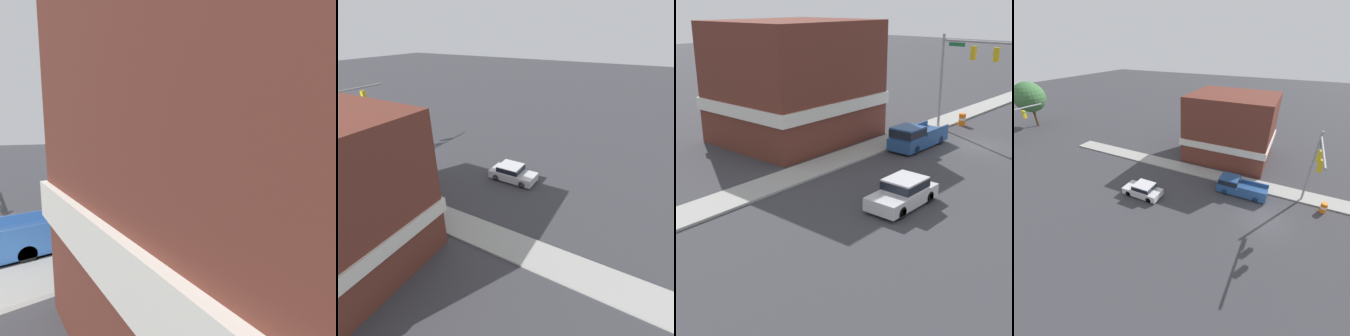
# 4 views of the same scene
# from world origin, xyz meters

# --- Properties ---
(far_signal_assembly) EXTENTS (8.40, 0.49, 7.62)m
(far_signal_assembly) POSITION_xyz_m (-3.56, 32.85, 5.57)
(far_signal_assembly) COLOR gray
(far_signal_assembly) RESTS_ON ground
(car_lead) EXTENTS (1.92, 4.26, 1.51)m
(car_lead) POSITION_xyz_m (-1.82, 12.76, 0.78)
(car_lead) COLOR black
(car_lead) RESTS_ON ground
(pickup_truck_parked) EXTENTS (1.96, 5.38, 1.82)m
(pickup_truck_parked) POSITION_xyz_m (3.32, 3.58, 0.90)
(pickup_truck_parked) COLOR black
(pickup_truck_parked) RESTS_ON ground
(church_steeple) EXTENTS (2.40, 2.40, 12.68)m
(church_steeple) POSITION_xyz_m (-15.39, 35.84, 6.64)
(church_steeple) COLOR white
(church_steeple) RESTS_ON ground
(backdrop_tree_left_far) EXTENTS (4.50, 4.50, 7.04)m
(backdrop_tree_left_far) POSITION_xyz_m (-8.55, 45.72, 4.77)
(backdrop_tree_left_far) COLOR #4C3823
(backdrop_tree_left_far) RESTS_ON ground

